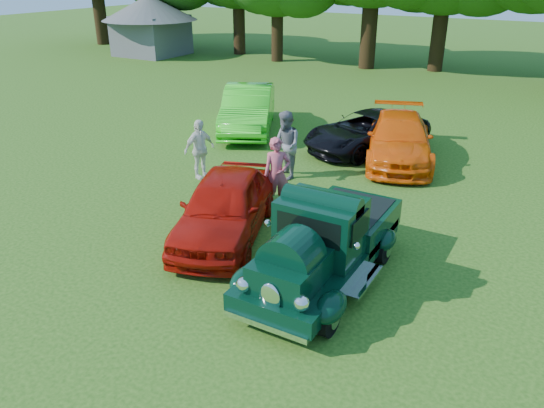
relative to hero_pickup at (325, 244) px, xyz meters
The scene contains 10 objects.
ground 1.09m from the hero_pickup, 123.65° to the right, with size 120.00×120.00×0.00m, color #204911.
hero_pickup is the anchor object (origin of this frame).
red_convertible 2.79m from the hero_pickup, 168.21° to the left, with size 1.75×4.34×1.48m, color #A71007.
back_car_lime 10.60m from the hero_pickup, 130.29° to the left, with size 1.73×4.96×1.63m, color #2FD91C.
back_car_black 8.38m from the hero_pickup, 105.02° to the left, with size 2.10×4.56×1.27m, color black.
back_car_orange 7.68m from the hero_pickup, 96.90° to the left, with size 1.97×4.86×1.41m, color #F05608.
spectator_pink 3.49m from the hero_pickup, 134.78° to the left, with size 0.68×0.45×1.87m, color #BF4E5E.
spectator_grey 5.55m from the hero_pickup, 126.41° to the left, with size 0.96×0.75×1.98m, color slate.
spectator_white 6.31m from the hero_pickup, 149.41° to the left, with size 1.03×0.43×1.75m, color silver.
gazebo 30.33m from the hero_pickup, 137.76° to the left, with size 6.40×6.40×3.90m.
Camera 1 is at (4.05, -7.71, 5.73)m, focal length 35.00 mm.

